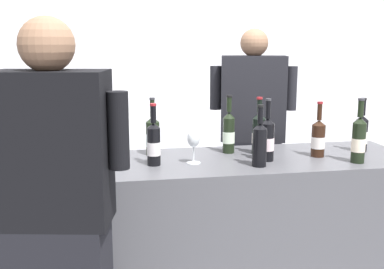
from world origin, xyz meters
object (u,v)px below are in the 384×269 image
at_px(wine_bottle_5, 361,133).
at_px(person_server, 252,151).
at_px(wine_bottle_4, 153,136).
at_px(wine_bottle_2, 260,143).
at_px(ice_bucket, 105,145).
at_px(wine_bottle_1, 259,133).
at_px(wine_bottle_0, 154,143).
at_px(wine_bottle_3, 359,139).
at_px(person_guest, 58,238).
at_px(wine_glass, 194,140).
at_px(wine_bottle_8, 229,132).
at_px(wine_bottle_7, 318,138).
at_px(wine_bottle_6, 267,139).

height_order(wine_bottle_5, person_server, person_server).
bearing_deg(wine_bottle_4, wine_bottle_2, -34.12).
bearing_deg(ice_bucket, wine_bottle_1, 8.71).
height_order(wine_bottle_0, ice_bucket, wine_bottle_0).
relative_size(wine_bottle_3, person_guest, 0.21).
bearing_deg(person_guest, person_server, 47.56).
bearing_deg(person_guest, wine_glass, 44.15).
bearing_deg(person_server, wine_bottle_3, -67.22).
relative_size(wine_bottle_1, person_server, 0.20).
xyz_separation_m(wine_bottle_0, wine_bottle_3, (1.11, -0.14, 0.01)).
xyz_separation_m(wine_bottle_2, wine_bottle_8, (-0.08, 0.33, 0.00)).
relative_size(wine_bottle_1, wine_bottle_4, 1.00).
bearing_deg(wine_bottle_5, wine_bottle_0, -175.30).
bearing_deg(wine_glass, ice_bucket, 177.64).
bearing_deg(wine_bottle_1, wine_bottle_0, -166.26).
xyz_separation_m(wine_bottle_7, person_server, (-0.19, 0.65, -0.22)).
relative_size(wine_bottle_0, wine_bottle_6, 0.96).
bearing_deg(wine_bottle_2, wine_bottle_3, -2.26).
distance_m(wine_bottle_3, wine_bottle_5, 0.29).
relative_size(wine_bottle_5, person_server, 0.20).
height_order(wine_bottle_2, wine_bottle_5, wine_bottle_2).
xyz_separation_m(wine_bottle_1, wine_bottle_5, (0.63, -0.05, -0.01)).
bearing_deg(wine_bottle_8, wine_bottle_7, -20.50).
height_order(wine_bottle_1, wine_bottle_7, wine_bottle_1).
bearing_deg(wine_bottle_7, wine_bottle_2, -159.70).
height_order(wine_bottle_1, wine_bottle_4, same).
relative_size(wine_bottle_5, ice_bucket, 1.39).
relative_size(wine_bottle_2, person_server, 0.20).
xyz_separation_m(wine_bottle_0, wine_bottle_1, (0.64, 0.16, 0.01)).
xyz_separation_m(wine_bottle_2, wine_bottle_3, (0.56, -0.02, 0.00)).
xyz_separation_m(wine_bottle_5, wine_bottle_7, (-0.31, -0.08, -0.01)).
bearing_deg(wine_bottle_8, person_guest, -136.96).
bearing_deg(wine_bottle_4, ice_bucket, -141.27).
height_order(wine_bottle_0, wine_bottle_2, wine_bottle_0).
relative_size(wine_bottle_4, wine_bottle_5, 1.04).
xyz_separation_m(wine_bottle_4, wine_bottle_6, (0.61, -0.25, 0.01)).
bearing_deg(wine_bottle_8, wine_bottle_0, -155.90).
xyz_separation_m(wine_bottle_5, ice_bucket, (-1.53, -0.09, 0.00)).
height_order(wine_bottle_3, wine_bottle_7, wine_bottle_3).
relative_size(wine_bottle_8, person_server, 0.21).
xyz_separation_m(wine_glass, person_guest, (-0.66, -0.64, -0.24)).
distance_m(wine_bottle_0, wine_bottle_2, 0.56).
bearing_deg(wine_glass, person_server, 51.17).
distance_m(wine_bottle_7, person_server, 0.71).
relative_size(wine_bottle_5, wine_bottle_7, 1.02).
distance_m(wine_glass, person_guest, 0.95).
xyz_separation_m(wine_bottle_5, wine_bottle_8, (-0.80, 0.11, 0.01)).
bearing_deg(wine_bottle_4, wine_bottle_3, -19.36).
bearing_deg(person_server, wine_bottle_0, -138.39).
height_order(wine_bottle_4, wine_bottle_7, wine_bottle_4).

